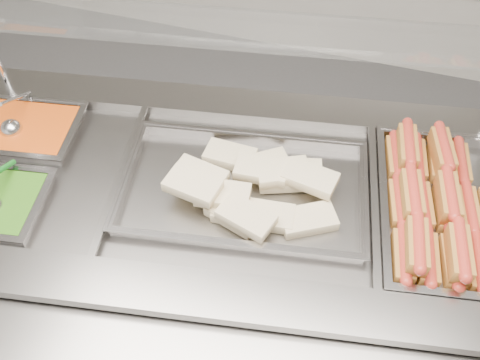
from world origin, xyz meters
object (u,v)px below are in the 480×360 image
(pan_hotdogs, at_px, (441,215))
(ladle, at_px, (12,128))
(steam_counter, at_px, (226,265))
(pan_wraps, at_px, (243,191))
(sneeze_guard, at_px, (232,30))

(pan_hotdogs, distance_m, ladle, 1.39)
(steam_counter, bearing_deg, pan_wraps, 9.43)
(ladle, bearing_deg, pan_hotdogs, 3.74)
(pan_hotdogs, bearing_deg, steam_counter, -170.57)
(steam_counter, height_order, sneeze_guard, sneeze_guard)
(sneeze_guard, bearing_deg, pan_wraps, -65.22)
(pan_hotdogs, relative_size, pan_wraps, 0.81)
(pan_hotdogs, xyz_separation_m, ladle, (-1.38, -0.09, 0.05))
(pan_wraps, bearing_deg, steam_counter, -170.57)
(sneeze_guard, height_order, pan_hotdogs, sneeze_guard)
(sneeze_guard, bearing_deg, steam_counter, -80.57)
(ladle, bearing_deg, sneeze_guard, 16.75)
(pan_hotdogs, height_order, pan_wraps, same)
(steam_counter, distance_m, pan_wraps, 0.45)
(sneeze_guard, distance_m, pan_hotdogs, 0.82)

